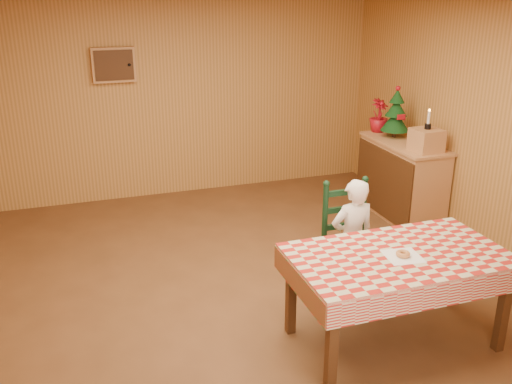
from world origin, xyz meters
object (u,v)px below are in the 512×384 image
(ladder_chair, at_px, (349,243))
(crate, at_px, (426,140))
(christmas_tree, at_px, (396,114))
(shelf_unit, at_px, (401,179))
(seated_child, at_px, (352,240))
(dining_table, at_px, (398,263))

(ladder_chair, xyz_separation_m, crate, (1.48, 1.07, 0.55))
(crate, relative_size, christmas_tree, 0.48)
(ladder_chair, relative_size, shelf_unit, 0.87)
(seated_child, bearing_deg, dining_table, 90.00)
(dining_table, height_order, crate, crate)
(seated_child, distance_m, crate, 1.92)
(ladder_chair, bearing_deg, dining_table, -90.00)
(dining_table, height_order, ladder_chair, ladder_chair)
(dining_table, bearing_deg, ladder_chair, 90.00)
(ladder_chair, bearing_deg, crate, 35.90)
(dining_table, xyz_separation_m, seated_child, (0.00, 0.73, -0.13))
(ladder_chair, distance_m, shelf_unit, 2.08)
(dining_table, xyz_separation_m, christmas_tree, (1.48, 2.51, 0.52))
(ladder_chair, xyz_separation_m, seated_child, (-0.00, -0.06, 0.06))
(seated_child, height_order, christmas_tree, christmas_tree)
(christmas_tree, bearing_deg, crate, -90.00)
(crate, height_order, christmas_tree, christmas_tree)
(ladder_chair, relative_size, seated_child, 0.96)
(dining_table, distance_m, shelf_unit, 2.70)
(crate, bearing_deg, dining_table, -128.52)
(dining_table, distance_m, seated_child, 0.74)
(ladder_chair, xyz_separation_m, christmas_tree, (1.48, 1.72, 0.71))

